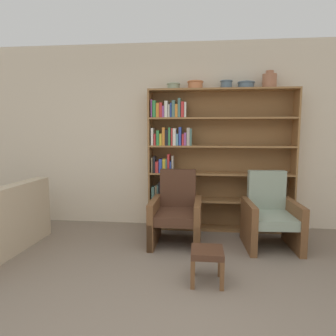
{
  "coord_description": "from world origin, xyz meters",
  "views": [
    {
      "loc": [
        0.23,
        -1.76,
        1.46
      ],
      "look_at": [
        -0.19,
        2.3,
        0.95
      ],
      "focal_mm": 32.0,
      "sensor_mm": 36.0,
      "label": 1
    }
  ],
  "objects_px": {
    "bowl_cream": "(246,85)",
    "armchair_leather": "(176,213)",
    "bowl_copper": "(174,86)",
    "vase_tall": "(269,81)",
    "bowl_sage": "(226,84)",
    "bookshelf": "(206,160)",
    "armchair_cushioned": "(270,216)",
    "footstool": "(207,256)",
    "bowl_stoneware": "(195,85)"
  },
  "relations": [
    {
      "from": "bookshelf",
      "to": "armchair_leather",
      "type": "height_order",
      "value": "bookshelf"
    },
    {
      "from": "bowl_cream",
      "to": "bowl_copper",
      "type": "bearing_deg",
      "value": 180.0
    },
    {
      "from": "armchair_leather",
      "to": "footstool",
      "type": "distance_m",
      "value": 1.1
    },
    {
      "from": "bowl_stoneware",
      "to": "armchair_cushioned",
      "type": "xyz_separation_m",
      "value": [
        0.97,
        -0.6,
        -1.72
      ]
    },
    {
      "from": "bookshelf",
      "to": "armchair_cushioned",
      "type": "height_order",
      "value": "bookshelf"
    },
    {
      "from": "bowl_stoneware",
      "to": "armchair_leather",
      "type": "bearing_deg",
      "value": -110.09
    },
    {
      "from": "bowl_cream",
      "to": "bowl_stoneware",
      "type": "bearing_deg",
      "value": 180.0
    },
    {
      "from": "bowl_sage",
      "to": "bowl_cream",
      "type": "height_order",
      "value": "bowl_sage"
    },
    {
      "from": "bowl_sage",
      "to": "footstool",
      "type": "distance_m",
      "value": 2.47
    },
    {
      "from": "bowl_stoneware",
      "to": "armchair_leather",
      "type": "distance_m",
      "value": 1.83
    },
    {
      "from": "vase_tall",
      "to": "footstool",
      "type": "xyz_separation_m",
      "value": [
        -0.87,
        -1.62,
        -1.89
      ]
    },
    {
      "from": "armchair_cushioned",
      "to": "vase_tall",
      "type": "bearing_deg",
      "value": -98.03
    },
    {
      "from": "bowl_cream",
      "to": "vase_tall",
      "type": "height_order",
      "value": "vase_tall"
    },
    {
      "from": "bowl_copper",
      "to": "vase_tall",
      "type": "bearing_deg",
      "value": 0.0
    },
    {
      "from": "vase_tall",
      "to": "armchair_leather",
      "type": "relative_size",
      "value": 0.25
    },
    {
      "from": "bowl_stoneware",
      "to": "vase_tall",
      "type": "bearing_deg",
      "value": 0.0
    },
    {
      "from": "armchair_leather",
      "to": "bookshelf",
      "type": "bearing_deg",
      "value": -120.62
    },
    {
      "from": "bowl_stoneware",
      "to": "vase_tall",
      "type": "distance_m",
      "value": 1.03
    },
    {
      "from": "bowl_copper",
      "to": "vase_tall",
      "type": "xyz_separation_m",
      "value": [
        1.34,
        0.0,
        0.05
      ]
    },
    {
      "from": "armchair_cushioned",
      "to": "bookshelf",
      "type": "bearing_deg",
      "value": -39.93
    },
    {
      "from": "footstool",
      "to": "bowl_copper",
      "type": "bearing_deg",
      "value": 106.06
    },
    {
      "from": "bowl_sage",
      "to": "bookshelf",
      "type": "bearing_deg",
      "value": 176.64
    },
    {
      "from": "bowl_sage",
      "to": "armchair_leather",
      "type": "relative_size",
      "value": 0.19
    },
    {
      "from": "bowl_sage",
      "to": "armchair_leather",
      "type": "bearing_deg",
      "value": -137.65
    },
    {
      "from": "armchair_cushioned",
      "to": "footstool",
      "type": "height_order",
      "value": "armchair_cushioned"
    },
    {
      "from": "bookshelf",
      "to": "bowl_stoneware",
      "type": "height_order",
      "value": "bowl_stoneware"
    },
    {
      "from": "bookshelf",
      "to": "bowl_stoneware",
      "type": "distance_m",
      "value": 1.1
    },
    {
      "from": "bowl_copper",
      "to": "bowl_sage",
      "type": "height_order",
      "value": "bowl_sage"
    },
    {
      "from": "bowl_copper",
      "to": "armchair_cushioned",
      "type": "height_order",
      "value": "bowl_copper"
    },
    {
      "from": "bowl_stoneware",
      "to": "footstool",
      "type": "distance_m",
      "value": 2.46
    },
    {
      "from": "bowl_stoneware",
      "to": "armchair_cushioned",
      "type": "height_order",
      "value": "bowl_stoneware"
    },
    {
      "from": "footstool",
      "to": "bowl_cream",
      "type": "bearing_deg",
      "value": 71.14
    },
    {
      "from": "vase_tall",
      "to": "armchair_leather",
      "type": "xyz_separation_m",
      "value": [
        -1.24,
        -0.6,
        -1.76
      ]
    },
    {
      "from": "bookshelf",
      "to": "bowl_cream",
      "type": "relative_size",
      "value": 8.75
    },
    {
      "from": "bowl_cream",
      "to": "armchair_leather",
      "type": "xyz_separation_m",
      "value": [
        -0.93,
        -0.6,
        -1.71
      ]
    },
    {
      "from": "bowl_sage",
      "to": "footstool",
      "type": "relative_size",
      "value": 0.53
    },
    {
      "from": "bookshelf",
      "to": "armchair_cushioned",
      "type": "distance_m",
      "value": 1.2
    },
    {
      "from": "footstool",
      "to": "vase_tall",
      "type": "bearing_deg",
      "value": 61.79
    },
    {
      "from": "bowl_copper",
      "to": "armchair_cushioned",
      "type": "xyz_separation_m",
      "value": [
        1.28,
        -0.6,
        -1.71
      ]
    },
    {
      "from": "bowl_stoneware",
      "to": "bowl_cream",
      "type": "distance_m",
      "value": 0.71
    },
    {
      "from": "bookshelf",
      "to": "armchair_leather",
      "type": "xyz_separation_m",
      "value": [
        -0.38,
        -0.61,
        -0.64
      ]
    },
    {
      "from": "bookshelf",
      "to": "bowl_sage",
      "type": "xyz_separation_m",
      "value": [
        0.27,
        -0.02,
        1.08
      ]
    },
    {
      "from": "bookshelf",
      "to": "bowl_sage",
      "type": "height_order",
      "value": "bowl_sage"
    },
    {
      "from": "bookshelf",
      "to": "bowl_copper",
      "type": "bearing_deg",
      "value": -178.06
    },
    {
      "from": "vase_tall",
      "to": "footstool",
      "type": "distance_m",
      "value": 2.63
    },
    {
      "from": "bowl_copper",
      "to": "armchair_cushioned",
      "type": "relative_size",
      "value": 0.21
    },
    {
      "from": "bookshelf",
      "to": "bowl_cream",
      "type": "distance_m",
      "value": 1.2
    },
    {
      "from": "bowl_cream",
      "to": "armchair_leather",
      "type": "distance_m",
      "value": 2.03
    },
    {
      "from": "bookshelf",
      "to": "footstool",
      "type": "height_order",
      "value": "bookshelf"
    },
    {
      "from": "bowl_cream",
      "to": "armchair_cushioned",
      "type": "height_order",
      "value": "bowl_cream"
    }
  ]
}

